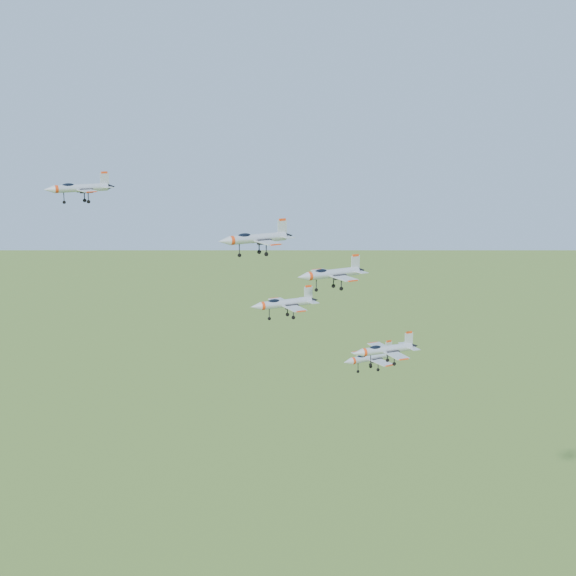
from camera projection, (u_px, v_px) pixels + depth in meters
jet_lead at (79, 188)px, 122.04m from camera, size 11.12×9.24×2.97m
jet_left_high at (256, 238)px, 121.87m from camera, size 12.88×10.71×3.44m
jet_right_high at (331, 273)px, 106.59m from camera, size 10.72×8.92×2.86m
jet_left_low at (284, 303)px, 139.60m from camera, size 13.09×10.99×3.51m
jet_right_low at (385, 349)px, 124.35m from camera, size 11.54×9.76×3.11m
jet_trail at (370, 357)px, 145.49m from camera, size 12.06×9.99×3.22m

